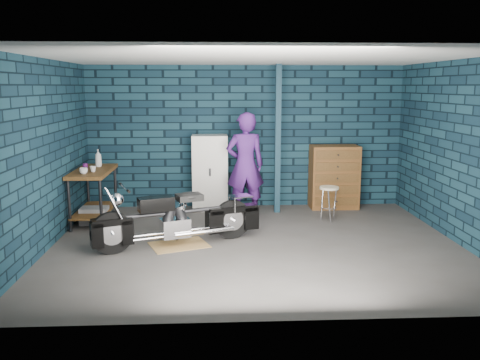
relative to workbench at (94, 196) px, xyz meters
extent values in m
plane|color=#464341|center=(2.68, -1.43, -0.46)|extent=(6.00, 6.00, 0.00)
cube|color=black|center=(2.68, 1.07, 0.90)|extent=(6.00, 0.02, 2.70)
cube|color=black|center=(-0.32, -1.43, 0.90)|extent=(0.02, 5.00, 2.70)
cube|color=black|center=(5.68, -1.43, 0.90)|extent=(0.02, 5.00, 2.70)
cube|color=white|center=(2.68, -1.43, 2.25)|extent=(6.00, 5.00, 0.02)
cube|color=#122C3A|center=(3.23, 0.52, 0.90)|extent=(0.10, 0.10, 2.70)
cube|color=brown|center=(0.00, 0.00, 0.00)|extent=(0.60, 1.40, 0.91)
cube|color=olive|center=(1.54, -1.41, -0.45)|extent=(0.97, 0.85, 0.01)
imported|color=#4A1E70|center=(2.62, 0.22, 0.48)|extent=(0.73, 0.53, 1.86)
cube|color=gray|center=(0.02, -0.13, -0.31)|extent=(0.45, 0.32, 0.28)
cube|color=beige|center=(1.99, 0.80, 0.25)|extent=(0.66, 0.47, 1.41)
cube|color=brown|center=(4.36, 0.80, 0.14)|extent=(0.90, 0.50, 1.20)
imported|color=beige|center=(-0.04, -0.43, 0.51)|extent=(0.17, 0.17, 0.10)
imported|color=beige|center=(0.06, -0.22, 0.50)|extent=(0.11, 0.11, 0.10)
cylinder|color=#5D1861|center=(-0.11, -0.03, 0.51)|extent=(0.09, 0.09, 0.11)
imported|color=gray|center=(0.03, 0.34, 0.61)|extent=(0.12, 0.12, 0.31)
camera|label=1|loc=(2.07, -8.63, 1.86)|focal=38.00mm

